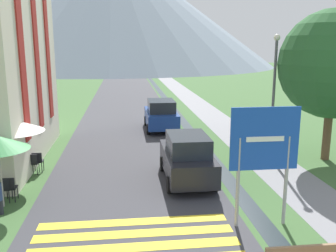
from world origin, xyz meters
The scene contains 18 objects.
ground_plane centered at (0.00, 20.00, 0.00)m, with size 160.00×160.00×0.00m, color #3D6033.
road centered at (-2.50, 30.00, 0.00)m, with size 6.40×60.00×0.01m.
footpath centered at (3.60, 30.00, 0.00)m, with size 2.20×60.00×0.01m.
drainage_channel centered at (1.20, 30.00, 0.00)m, with size 0.60×60.00×0.00m.
crosswalk_marking centered at (-2.50, 4.17, 0.01)m, with size 5.44×2.54×0.01m.
mountain_distant centered at (-4.88, 90.48, 14.04)m, with size 76.97×76.97×28.07m.
road_sign centered at (1.09, 4.63, 2.26)m, with size 1.94×0.11×3.43m.
parked_car_near centered at (-0.40, 8.40, 0.91)m, with size 1.78×3.83×1.82m.
parked_car_far centered at (-0.51, 17.23, 0.91)m, with size 1.90×3.87×1.82m.
cafe_chair_far_left centered at (-6.36, 9.81, 0.51)m, with size 0.40×0.40×0.85m.
cafe_chair_near_left centered at (-6.66, 7.11, 0.51)m, with size 0.40×0.40×0.85m.
cafe_chair_near_right centered at (-6.49, 7.16, 0.51)m, with size 0.40×0.40×0.85m.
cafe_chair_far_right centered at (-6.22, 10.02, 0.51)m, with size 0.40×0.40×0.85m.
cafe_umbrella_middle_white centered at (-6.75, 8.93, 2.19)m, with size 2.25×2.25×2.42m.
person_standing_terrace centered at (-6.88, 7.91, 1.04)m, with size 0.32×0.32×1.79m.
person_seated_near centered at (-7.08, 9.80, 0.70)m, with size 0.32×0.32×1.27m.
streetlamp centered at (3.88, 10.92, 3.24)m, with size 0.28×0.28×5.50m.
tree_by_path centered at (6.24, 10.37, 4.24)m, with size 4.68×4.68×6.59m.
Camera 1 is at (-2.68, -4.88, 5.06)m, focal length 40.00 mm.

